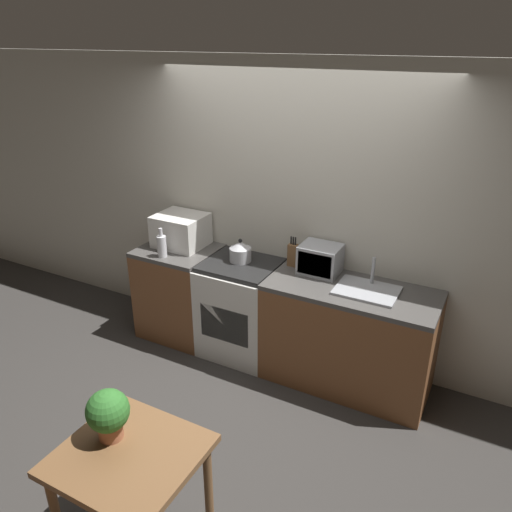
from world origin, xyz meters
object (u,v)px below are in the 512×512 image
at_px(stove_range, 241,308).
at_px(kettle, 240,252).
at_px(microwave, 181,230).
at_px(bottle, 162,246).
at_px(dining_table, 131,470).
at_px(toaster_oven, 320,259).

relative_size(stove_range, kettle, 4.28).
relative_size(microwave, bottle, 1.66).
bearing_deg(dining_table, stove_range, 103.41).
distance_m(bottle, toaster_oven, 1.42).
bearing_deg(kettle, toaster_oven, 8.94).
xyz_separation_m(bottle, dining_table, (1.18, -1.83, -0.37)).
distance_m(stove_range, bottle, 0.91).
relative_size(stove_range, microwave, 2.00).
xyz_separation_m(stove_range, microwave, (-0.70, 0.09, 0.60)).
bearing_deg(bottle, dining_table, -57.16).
height_order(microwave, toaster_oven, microwave).
distance_m(stove_range, microwave, 0.93).
height_order(kettle, toaster_oven, toaster_oven).
bearing_deg(bottle, kettle, 20.37).
relative_size(stove_range, toaster_oven, 2.72).
height_order(microwave, dining_table, microwave).
bearing_deg(kettle, dining_table, -76.15).
xyz_separation_m(stove_range, toaster_oven, (0.68, 0.15, 0.57)).
distance_m(bottle, dining_table, 2.21).
bearing_deg(microwave, stove_range, -7.35).
height_order(stove_range, microwave, microwave).
relative_size(microwave, dining_table, 0.60).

